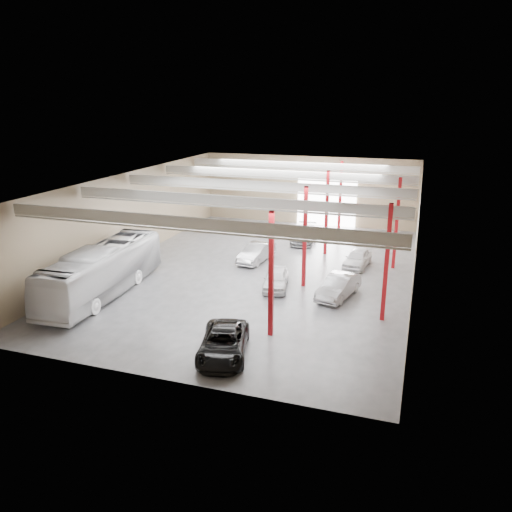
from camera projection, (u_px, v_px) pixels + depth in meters
The scene contains 8 objects.
depot_shell at pixel (264, 206), 36.72m from camera, with size 22.12×32.12×7.06m.
coach_bus at pixel (103, 271), 32.92m from camera, with size 2.77×11.85×3.30m, color silver.
black_sedan at pixel (224, 343), 25.17m from camera, with size 2.32×5.02×1.40m, color black.
car_row_a at pixel (276, 279), 34.27m from camera, with size 1.62×4.02×1.37m, color silver.
car_row_b at pixel (256, 253), 39.91m from camera, with size 1.54×4.42×1.46m, color #A3A4A8.
car_row_c at pixel (304, 235), 45.38m from camera, with size 1.97×4.85×1.41m, color gray.
car_right_near at pixel (339, 286), 32.70m from camera, with size 1.55×4.46×1.47m, color #A4A5A9.
car_right_far at pixel (357, 258), 38.63m from camera, with size 1.64×4.06×1.38m, color white.
Camera 1 is at (10.89, -34.03, 12.46)m, focal length 35.00 mm.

